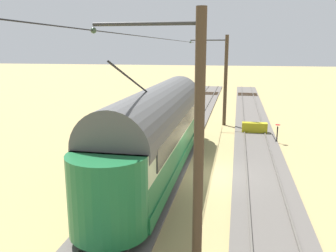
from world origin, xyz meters
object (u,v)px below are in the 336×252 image
object	(u,v)px
catenary_pole_mid_near	(196,140)
vintage_streetcar	(158,128)
catenary_pole_foreground	(224,79)
track_end_bumper	(254,128)
switch_stand	(277,133)

from	to	relation	value
catenary_pole_mid_near	vintage_streetcar	bearing A→B (deg)	-69.58
catenary_pole_foreground	track_end_bumper	bearing A→B (deg)	134.56
vintage_streetcar	catenary_pole_foreground	xyz separation A→B (m)	(-2.75, -11.62, 1.47)
catenary_pole_mid_near	track_end_bumper	bearing A→B (deg)	-98.18
vintage_streetcar	catenary_pole_mid_near	distance (m)	8.00
catenary_pole_foreground	vintage_streetcar	bearing A→B (deg)	76.71
vintage_streetcar	catenary_pole_foreground	size ratio (longest dim) A/B	2.26
catenary_pole_foreground	catenary_pole_mid_near	xyz separation A→B (m)	(0.00, 19.00, 0.00)
track_end_bumper	vintage_streetcar	bearing A→B (deg)	60.88
vintage_streetcar	track_end_bumper	world-z (taller)	vintage_streetcar
vintage_streetcar	catenary_pole_mid_near	size ratio (longest dim) A/B	2.26
catenary_pole_foreground	catenary_pole_mid_near	distance (m)	19.00
catenary_pole_foreground	switch_stand	world-z (taller)	catenary_pole_foreground
catenary_pole_foreground	track_end_bumper	world-z (taller)	catenary_pole_foreground
catenary_pole_foreground	switch_stand	size ratio (longest dim) A/B	5.76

